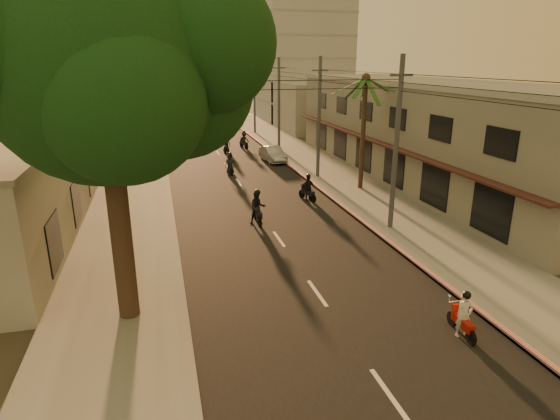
# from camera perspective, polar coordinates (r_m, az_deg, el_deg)

# --- Properties ---
(ground) EXTENTS (160.00, 160.00, 0.00)m
(ground) POSITION_cam_1_polar(r_m,az_deg,el_deg) (16.97, 6.81, -13.13)
(ground) COLOR #383023
(ground) RESTS_ON ground
(road) EXTENTS (10.00, 140.00, 0.02)m
(road) POSITION_cam_1_polar(r_m,az_deg,el_deg) (35.04, -5.05, 3.37)
(road) COLOR black
(road) RESTS_ON ground
(sidewalk_right) EXTENTS (5.00, 140.00, 0.12)m
(sidewalk_right) POSITION_cam_1_polar(r_m,az_deg,el_deg) (36.96, 6.51, 4.17)
(sidewalk_right) COLOR slate
(sidewalk_right) RESTS_ON ground
(sidewalk_left) EXTENTS (5.00, 140.00, 0.12)m
(sidewalk_left) POSITION_cam_1_polar(r_m,az_deg,el_deg) (34.64, -17.38, 2.53)
(sidewalk_left) COLOR slate
(sidewalk_left) RESTS_ON ground
(curb_stripe) EXTENTS (0.20, 60.00, 0.20)m
(curb_stripe) POSITION_cam_1_polar(r_m,az_deg,el_deg) (31.60, 5.66, 1.93)
(curb_stripe) COLOR red
(curb_stripe) RESTS_ON ground
(shophouse_row) EXTENTS (8.80, 34.20, 7.30)m
(shophouse_row) POSITION_cam_1_polar(r_m,az_deg,el_deg) (37.38, 17.23, 9.25)
(shophouse_row) COLOR gray
(shophouse_row) RESTS_ON ground
(left_building) EXTENTS (8.20, 24.20, 5.20)m
(left_building) POSITION_cam_1_polar(r_m,az_deg,el_deg) (29.39, -30.97, 3.27)
(left_building) COLOR #A6A196
(left_building) RESTS_ON ground
(distant_tower) EXTENTS (12.10, 12.10, 28.00)m
(distant_tower) POSITION_cam_1_polar(r_m,az_deg,el_deg) (72.95, 2.82, 21.93)
(distant_tower) COLOR #B7B5B2
(distant_tower) RESTS_ON ground
(broadleaf_tree) EXTENTS (9.60, 8.70, 12.10)m
(broadleaf_tree) POSITION_cam_1_polar(r_m,az_deg,el_deg) (15.67, -19.30, 16.08)
(broadleaf_tree) COLOR black
(broadleaf_tree) RESTS_ON ground
(palm_tree) EXTENTS (5.00, 5.00, 8.20)m
(palm_tree) POSITION_cam_1_polar(r_m,az_deg,el_deg) (32.49, 10.40, 14.79)
(palm_tree) COLOR black
(palm_tree) RESTS_ON ground
(utility_poles) EXTENTS (1.20, 48.26, 9.00)m
(utility_poles) POSITION_cam_1_polar(r_m,az_deg,el_deg) (35.55, 4.86, 14.25)
(utility_poles) COLOR #38383A
(utility_poles) RESTS_ON ground
(filler_right) EXTENTS (8.00, 14.00, 6.00)m
(filler_right) POSITION_cam_1_polar(r_m,az_deg,el_deg) (61.93, 3.95, 12.46)
(filler_right) COLOR #A6A196
(filler_right) RESTS_ON ground
(filler_left_near) EXTENTS (8.00, 14.00, 4.40)m
(filler_left_near) POSITION_cam_1_polar(r_m,az_deg,el_deg) (48.67, -24.76, 8.51)
(filler_left_near) COLOR #A6A196
(filler_left_near) RESTS_ON ground
(filler_left_far) EXTENTS (8.00, 14.00, 7.00)m
(filler_left_far) POSITION_cam_1_polar(r_m,az_deg,el_deg) (66.24, -22.40, 11.99)
(filler_left_far) COLOR #A6A196
(filler_left_far) RESTS_ON ground
(scooter_red) EXTENTS (0.66, 1.67, 1.64)m
(scooter_red) POSITION_cam_1_polar(r_m,az_deg,el_deg) (16.75, 21.47, -11.97)
(scooter_red) COLOR black
(scooter_red) RESTS_ON ground
(scooter_mid_a) EXTENTS (0.93, 2.00, 1.97)m
(scooter_mid_a) POSITION_cam_1_polar(r_m,az_deg,el_deg) (25.87, -2.75, 0.21)
(scooter_mid_a) COLOR black
(scooter_mid_a) RESTS_ON ground
(scooter_mid_b) EXTENTS (1.23, 1.76, 1.78)m
(scooter_mid_b) POSITION_cam_1_polar(r_m,az_deg,el_deg) (30.21, 3.44, 2.64)
(scooter_mid_b) COLOR black
(scooter_mid_b) RESTS_ON ground
(scooter_far_a) EXTENTS (0.84, 1.82, 1.79)m
(scooter_far_a) POSITION_cam_1_polar(r_m,az_deg,el_deg) (37.54, -6.09, 5.55)
(scooter_far_a) COLOR black
(scooter_far_a) RESTS_ON ground
(scooter_far_b) EXTENTS (1.45, 1.85, 1.85)m
(scooter_far_b) POSITION_cam_1_polar(r_m,az_deg,el_deg) (48.69, -4.40, 8.46)
(scooter_far_b) COLOR black
(scooter_far_b) RESTS_ON ground
(parked_car) EXTENTS (2.17, 4.39, 1.36)m
(parked_car) POSITION_cam_1_polar(r_m,az_deg,el_deg) (42.19, -0.89, 6.84)
(parked_car) COLOR #9DA0A5
(parked_car) RESTS_ON ground
(scooter_far_c) EXTENTS (1.14, 1.84, 1.85)m
(scooter_far_c) POSITION_cam_1_polar(r_m,az_deg,el_deg) (46.75, -6.59, 8.00)
(scooter_far_c) COLOR black
(scooter_far_c) RESTS_ON ground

